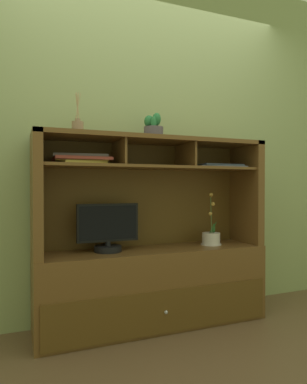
{
  "coord_description": "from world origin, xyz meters",
  "views": [
    {
      "loc": [
        -0.94,
        -2.34,
        1.01
      ],
      "look_at": [
        0.0,
        0.0,
        0.97
      ],
      "focal_mm": 32.41,
      "sensor_mm": 36.0,
      "label": 1
    }
  ],
  "objects_px": {
    "potted_orchid": "(211,238)",
    "magazine_stack_left": "(218,166)",
    "media_console": "(153,266)",
    "potted_succulent": "(153,128)",
    "tv_monitor": "(108,230)",
    "diffuser_bottle": "(78,127)",
    "magazine_stack_centre": "(82,160)"
  },
  "relations": [
    {
      "from": "potted_succulent",
      "to": "tv_monitor",
      "type": "bearing_deg",
      "value": 178.82
    },
    {
      "from": "tv_monitor",
      "to": "potted_orchid",
      "type": "xyz_separation_m",
      "value": [
        0.82,
        -0.02,
        -0.09
      ]
    },
    {
      "from": "magazine_stack_left",
      "to": "magazine_stack_centre",
      "type": "distance_m",
      "value": 1.05
    },
    {
      "from": "media_console",
      "to": "magazine_stack_left",
      "type": "xyz_separation_m",
      "value": [
        0.53,
        -0.04,
        0.74
      ]
    },
    {
      "from": "media_console",
      "to": "tv_monitor",
      "type": "distance_m",
      "value": 0.44
    },
    {
      "from": "tv_monitor",
      "to": "magazine_stack_left",
      "type": "bearing_deg",
      "value": -2.83
    },
    {
      "from": "potted_orchid",
      "to": "magazine_stack_centre",
      "type": "relative_size",
      "value": 1.06
    },
    {
      "from": "media_console",
      "to": "tv_monitor",
      "type": "relative_size",
      "value": 3.87
    },
    {
      "from": "media_console",
      "to": "potted_orchid",
      "type": "xyz_separation_m",
      "value": [
        0.48,
        -0.02,
        0.18
      ]
    },
    {
      "from": "media_console",
      "to": "potted_succulent",
      "type": "distance_m",
      "value": 1.01
    },
    {
      "from": "media_console",
      "to": "magazine_stack_centre",
      "type": "height_order",
      "value": "media_console"
    },
    {
      "from": "media_console",
      "to": "tv_monitor",
      "type": "height_order",
      "value": "media_console"
    },
    {
      "from": "media_console",
      "to": "diffuser_bottle",
      "type": "relative_size",
      "value": 6.14
    },
    {
      "from": "potted_orchid",
      "to": "magazine_stack_left",
      "type": "relative_size",
      "value": 1.02
    },
    {
      "from": "potted_orchid",
      "to": "diffuser_bottle",
      "type": "height_order",
      "value": "diffuser_bottle"
    },
    {
      "from": "tv_monitor",
      "to": "magazine_stack_left",
      "type": "height_order",
      "value": "magazine_stack_left"
    },
    {
      "from": "magazine_stack_left",
      "to": "potted_succulent",
      "type": "height_order",
      "value": "potted_succulent"
    },
    {
      "from": "media_console",
      "to": "diffuser_bottle",
      "type": "xyz_separation_m",
      "value": [
        -0.55,
        -0.01,
        0.98
      ]
    },
    {
      "from": "potted_orchid",
      "to": "magazine_stack_left",
      "type": "height_order",
      "value": "magazine_stack_left"
    },
    {
      "from": "tv_monitor",
      "to": "potted_succulent",
      "type": "relative_size",
      "value": 2.35
    },
    {
      "from": "magazine_stack_left",
      "to": "magazine_stack_centre",
      "type": "xyz_separation_m",
      "value": [
        -1.05,
        0.06,
        0.02
      ]
    },
    {
      "from": "media_console",
      "to": "magazine_stack_left",
      "type": "distance_m",
      "value": 0.92
    },
    {
      "from": "media_console",
      "to": "tv_monitor",
      "type": "xyz_separation_m",
      "value": [
        -0.34,
        0.01,
        0.28
      ]
    },
    {
      "from": "tv_monitor",
      "to": "potted_succulent",
      "type": "height_order",
      "value": "potted_succulent"
    },
    {
      "from": "media_console",
      "to": "potted_succulent",
      "type": "bearing_deg",
      "value": -128.39
    },
    {
      "from": "magazine_stack_left",
      "to": "magazine_stack_centre",
      "type": "relative_size",
      "value": 1.04
    },
    {
      "from": "media_console",
      "to": "potted_succulent",
      "type": "relative_size",
      "value": 9.1
    },
    {
      "from": "magazine_stack_centre",
      "to": "diffuser_bottle",
      "type": "bearing_deg",
      "value": -137.96
    },
    {
      "from": "potted_orchid",
      "to": "magazine_stack_centre",
      "type": "xyz_separation_m",
      "value": [
        -1.0,
        0.04,
        0.58
      ]
    },
    {
      "from": "potted_orchid",
      "to": "potted_succulent",
      "type": "bearing_deg",
      "value": 178.17
    },
    {
      "from": "diffuser_bottle",
      "to": "tv_monitor",
      "type": "bearing_deg",
      "value": 3.32
    },
    {
      "from": "magazine_stack_centre",
      "to": "potted_succulent",
      "type": "relative_size",
      "value": 2.08
    }
  ]
}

